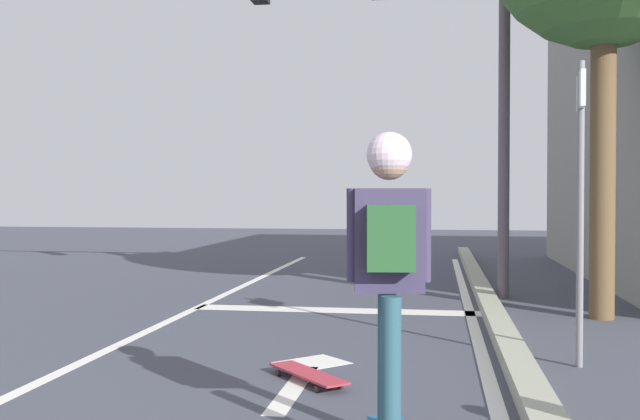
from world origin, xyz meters
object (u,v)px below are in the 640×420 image
object	(u,v)px
spare_skateboard	(308,374)
street_sign_post	(581,170)
traffic_signal_mast	(401,30)
skater	(389,243)

from	to	relation	value
spare_skateboard	street_sign_post	xyz separation A→B (m)	(2.17, 0.85, 1.60)
traffic_signal_mast	street_sign_post	size ratio (longest dim) A/B	2.08
traffic_signal_mast	street_sign_post	bearing A→B (deg)	-67.96
skater	traffic_signal_mast	bearing A→B (deg)	92.16
traffic_signal_mast	street_sign_post	world-z (taller)	traffic_signal_mast
skater	street_sign_post	size ratio (longest dim) A/B	0.67
skater	traffic_signal_mast	xyz separation A→B (m)	(-0.25, 6.50, 2.62)
traffic_signal_mast	street_sign_post	xyz separation A→B (m)	(1.70, -4.19, -2.14)
skater	spare_skateboard	size ratio (longest dim) A/B	2.19
skater	spare_skateboard	distance (m)	1.98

